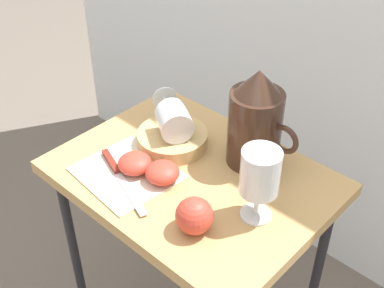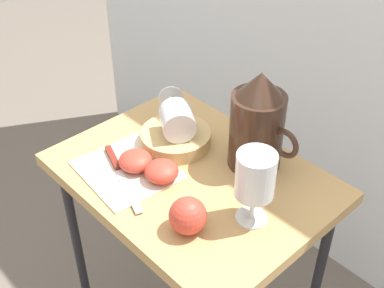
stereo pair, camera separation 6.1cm
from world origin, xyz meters
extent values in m
cube|color=tan|center=(0.00, 0.00, 0.68)|extent=(0.59, 0.44, 0.03)
cylinder|color=black|center=(-0.26, -0.18, 0.33)|extent=(0.02, 0.02, 0.67)
cylinder|color=black|center=(-0.26, 0.18, 0.33)|extent=(0.02, 0.02, 0.67)
cube|color=beige|center=(-0.10, -0.10, 0.70)|extent=(0.22, 0.20, 0.00)
cylinder|color=tan|center=(-0.10, 0.04, 0.72)|extent=(0.17, 0.17, 0.03)
cylinder|color=#382319|center=(0.07, 0.13, 0.79)|extent=(0.12, 0.12, 0.18)
cylinder|color=orange|center=(0.07, 0.13, 0.75)|extent=(0.11, 0.11, 0.10)
cone|color=#382319|center=(0.07, 0.13, 0.90)|extent=(0.10, 0.10, 0.06)
torus|color=#382319|center=(0.15, 0.13, 0.79)|extent=(0.07, 0.01, 0.07)
cylinder|color=silver|center=(0.18, -0.01, 0.70)|extent=(0.06, 0.06, 0.00)
cylinder|color=silver|center=(0.18, -0.01, 0.73)|extent=(0.01, 0.01, 0.06)
cylinder|color=silver|center=(0.18, -0.01, 0.81)|extent=(0.08, 0.08, 0.09)
cylinder|color=orange|center=(0.18, -0.01, 0.79)|extent=(0.07, 0.07, 0.05)
cylinder|color=silver|center=(-0.10, 0.04, 0.77)|extent=(0.11, 0.11, 0.08)
cylinder|color=silver|center=(-0.15, 0.08, 0.77)|extent=(0.06, 0.04, 0.01)
cylinder|color=silver|center=(-0.18, 0.10, 0.77)|extent=(0.04, 0.05, 0.06)
ellipsoid|color=#CC3D2D|center=(-0.09, -0.08, 0.72)|extent=(0.07, 0.07, 0.04)
ellipsoid|color=#CC3D2D|center=(-0.03, -0.06, 0.72)|extent=(0.07, 0.07, 0.04)
sphere|color=#CC3D2D|center=(0.12, -0.12, 0.73)|extent=(0.07, 0.07, 0.07)
cube|color=silver|center=(-0.04, -0.14, 0.70)|extent=(0.14, 0.06, 0.00)
cube|color=maroon|center=(-0.15, -0.10, 0.71)|extent=(0.08, 0.04, 0.01)
camera|label=1|loc=(0.58, -0.63, 1.42)|focal=47.38mm
camera|label=2|loc=(0.63, -0.58, 1.42)|focal=47.38mm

